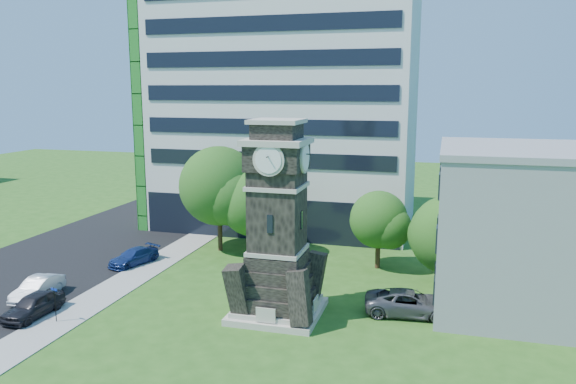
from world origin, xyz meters
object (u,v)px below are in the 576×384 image
(car_street_north, at_px, (134,257))
(street_sign, at_px, (55,300))
(car_street_south, at_px, (34,305))
(clock_tower, at_px, (277,233))
(park_bench, at_px, (268,317))
(car_street_mid, at_px, (38,288))
(car_east_lot, at_px, (410,303))

(car_street_north, xyz_separation_m, street_sign, (1.51, -11.41, 0.76))
(car_street_south, distance_m, car_street_north, 11.03)
(clock_tower, height_order, car_street_south, clock_tower)
(clock_tower, height_order, street_sign, clock_tower)
(car_street_north, distance_m, park_bench, 16.29)
(car_street_south, bearing_deg, clock_tower, 18.81)
(clock_tower, xyz_separation_m, car_street_north, (-14.11, 6.52, -4.64))
(car_street_mid, bearing_deg, park_bench, -3.45)
(clock_tower, relative_size, car_east_lot, 2.17)
(car_east_lot, relative_size, street_sign, 2.52)
(park_bench, bearing_deg, clock_tower, 96.07)
(car_street_south, distance_m, street_sign, 2.07)
(car_east_lot, height_order, park_bench, car_east_lot)
(car_street_mid, relative_size, park_bench, 2.43)
(clock_tower, height_order, park_bench, clock_tower)
(car_street_mid, bearing_deg, clock_tower, 2.62)
(clock_tower, xyz_separation_m, car_east_lot, (8.04, 2.13, -4.50))
(clock_tower, relative_size, car_street_mid, 2.84)
(car_street_mid, bearing_deg, car_street_north, 70.69)
(car_street_north, distance_m, street_sign, 11.53)
(clock_tower, xyz_separation_m, car_street_south, (-14.53, -4.50, -4.54))
(car_street_north, xyz_separation_m, park_bench, (14.03, -8.28, -0.16))
(car_street_south, distance_m, car_east_lot, 23.51)
(car_east_lot, xyz_separation_m, street_sign, (-20.64, -7.01, 0.61))
(car_street_south, relative_size, car_east_lot, 0.77)
(park_bench, xyz_separation_m, street_sign, (-12.52, -3.13, 0.91))
(car_street_mid, xyz_separation_m, car_street_north, (2.33, 8.34, -0.07))
(car_street_mid, bearing_deg, street_sign, -42.32)
(clock_tower, bearing_deg, park_bench, -92.71)
(street_sign, bearing_deg, clock_tower, 37.22)
(car_street_mid, height_order, car_east_lot, car_east_lot)
(clock_tower, bearing_deg, car_street_north, 155.19)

